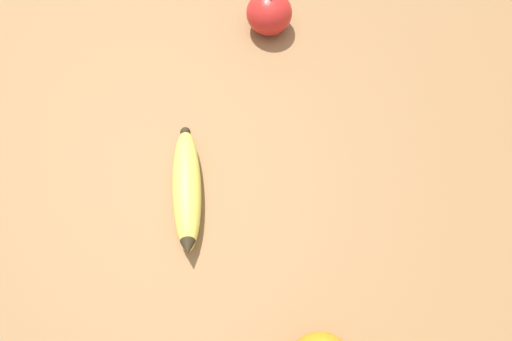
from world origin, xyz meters
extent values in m
plane|color=olive|center=(0.00, 0.00, 0.00)|extent=(3.00, 3.00, 0.00)
ellipsoid|color=#DBCC4C|center=(-0.06, -0.17, 0.02)|extent=(0.17, 0.17, 0.04)
cone|color=#2D2314|center=(0.01, -0.24, 0.03)|extent=(0.04, 0.04, 0.03)
sphere|color=#2D2314|center=(-0.12, -0.10, 0.02)|extent=(0.02, 0.02, 0.02)
ellipsoid|color=red|center=(-0.17, 0.16, 0.04)|extent=(0.08, 0.08, 0.07)
camera|label=1|loc=(0.21, -0.34, 0.68)|focal=35.00mm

